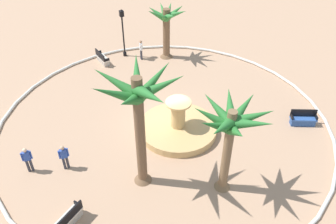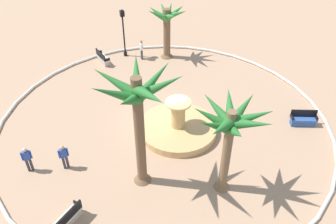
{
  "view_description": "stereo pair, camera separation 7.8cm",
  "coord_description": "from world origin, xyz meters",
  "px_view_note": "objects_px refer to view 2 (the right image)",
  "views": [
    {
      "loc": [
        6.35,
        15.62,
        13.83
      ],
      "look_at": [
        -0.14,
        0.33,
        1.0
      ],
      "focal_mm": 36.97,
      "sensor_mm": 36.0,
      "label": 1
    },
    {
      "loc": [
        6.28,
        15.65,
        13.83
      ],
      "look_at": [
        -0.14,
        0.33,
        1.0
      ],
      "focal_mm": 36.97,
      "sensor_mm": 36.0,
      "label": 2
    }
  ],
  "objects_px": {
    "person_cyclist_photo": "(64,156)",
    "person_pedestrian_stroll": "(27,158)",
    "bench_west": "(67,219)",
    "person_cyclist_helmet": "(141,49)",
    "lamppost": "(123,29)",
    "palm_tree_mid_plaza": "(138,105)",
    "palm_tree_near_fountain": "(167,22)",
    "fountain": "(178,127)",
    "palm_tree_by_curb": "(230,127)",
    "bench_north": "(103,59)",
    "bench_east": "(303,120)"
  },
  "relations": [
    {
      "from": "person_pedestrian_stroll",
      "to": "palm_tree_near_fountain",
      "type": "bearing_deg",
      "value": -142.66
    },
    {
      "from": "palm_tree_by_curb",
      "to": "person_cyclist_helmet",
      "type": "xyz_separation_m",
      "value": [
        -0.7,
        -14.22,
        -3.06
      ]
    },
    {
      "from": "palm_tree_by_curb",
      "to": "palm_tree_mid_plaza",
      "type": "distance_m",
      "value": 4.15
    },
    {
      "from": "fountain",
      "to": "palm_tree_mid_plaza",
      "type": "relative_size",
      "value": 0.72
    },
    {
      "from": "person_cyclist_photo",
      "to": "person_pedestrian_stroll",
      "type": "distance_m",
      "value": 1.88
    },
    {
      "from": "fountain",
      "to": "palm_tree_by_curb",
      "type": "relative_size",
      "value": 0.92
    },
    {
      "from": "bench_north",
      "to": "person_cyclist_photo",
      "type": "xyz_separation_m",
      "value": [
        4.69,
        10.41,
        0.55
      ]
    },
    {
      "from": "palm_tree_mid_plaza",
      "to": "person_cyclist_helmet",
      "type": "relative_size",
      "value": 3.98
    },
    {
      "from": "palm_tree_near_fountain",
      "to": "bench_west",
      "type": "height_order",
      "value": "palm_tree_near_fountain"
    },
    {
      "from": "bench_north",
      "to": "lamppost",
      "type": "distance_m",
      "value": 2.85
    },
    {
      "from": "palm_tree_mid_plaza",
      "to": "person_cyclist_helmet",
      "type": "bearing_deg",
      "value": -109.09
    },
    {
      "from": "bench_west",
      "to": "lamppost",
      "type": "bearing_deg",
      "value": -116.48
    },
    {
      "from": "bench_west",
      "to": "person_pedestrian_stroll",
      "type": "height_order",
      "value": "person_pedestrian_stroll"
    },
    {
      "from": "bench_north",
      "to": "person_cyclist_photo",
      "type": "bearing_deg",
      "value": 65.75
    },
    {
      "from": "fountain",
      "to": "palm_tree_near_fountain",
      "type": "distance_m",
      "value": 9.79
    },
    {
      "from": "bench_west",
      "to": "person_cyclist_helmet",
      "type": "relative_size",
      "value": 0.96
    },
    {
      "from": "fountain",
      "to": "bench_north",
      "type": "xyz_separation_m",
      "value": [
        2.09,
        -9.96,
        0.03
      ]
    },
    {
      "from": "lamppost",
      "to": "person_cyclist_helmet",
      "type": "height_order",
      "value": "lamppost"
    },
    {
      "from": "palm_tree_near_fountain",
      "to": "palm_tree_by_curb",
      "type": "distance_m",
      "value": 14.08
    },
    {
      "from": "bench_west",
      "to": "person_cyclist_helmet",
      "type": "bearing_deg",
      "value": -121.7
    },
    {
      "from": "fountain",
      "to": "palm_tree_near_fountain",
      "type": "relative_size",
      "value": 1.1
    },
    {
      "from": "person_cyclist_helmet",
      "to": "palm_tree_mid_plaza",
      "type": "bearing_deg",
      "value": 70.91
    },
    {
      "from": "bench_west",
      "to": "bench_north",
      "type": "relative_size",
      "value": 0.95
    },
    {
      "from": "palm_tree_near_fountain",
      "to": "person_pedestrian_stroll",
      "type": "relative_size",
      "value": 2.66
    },
    {
      "from": "bench_east",
      "to": "palm_tree_near_fountain",
      "type": "bearing_deg",
      "value": -68.78
    },
    {
      "from": "palm_tree_by_curb",
      "to": "palm_tree_mid_plaza",
      "type": "xyz_separation_m",
      "value": [
        3.54,
        -1.98,
        0.87
      ]
    },
    {
      "from": "person_pedestrian_stroll",
      "to": "palm_tree_by_curb",
      "type": "bearing_deg",
      "value": 150.82
    },
    {
      "from": "palm_tree_mid_plaza",
      "to": "bench_west",
      "type": "distance_m",
      "value": 6.16
    },
    {
      "from": "person_cyclist_helmet",
      "to": "lamppost",
      "type": "bearing_deg",
      "value": -44.54
    },
    {
      "from": "bench_east",
      "to": "person_cyclist_photo",
      "type": "relative_size",
      "value": 1.04
    },
    {
      "from": "bench_east",
      "to": "lamppost",
      "type": "relative_size",
      "value": 0.42
    },
    {
      "from": "bench_east",
      "to": "person_cyclist_helmet",
      "type": "bearing_deg",
      "value": -61.37
    },
    {
      "from": "bench_east",
      "to": "person_cyclist_photo",
      "type": "height_order",
      "value": "person_cyclist_photo"
    },
    {
      "from": "palm_tree_near_fountain",
      "to": "palm_tree_mid_plaza",
      "type": "bearing_deg",
      "value": 62.01
    },
    {
      "from": "palm_tree_by_curb",
      "to": "palm_tree_mid_plaza",
      "type": "relative_size",
      "value": 0.78
    },
    {
      "from": "bench_north",
      "to": "lamppost",
      "type": "xyz_separation_m",
      "value": [
        -1.98,
        -0.46,
        1.99
      ]
    },
    {
      "from": "fountain",
      "to": "bench_east",
      "type": "distance_m",
      "value": 7.81
    },
    {
      "from": "palm_tree_near_fountain",
      "to": "palm_tree_by_curb",
      "type": "bearing_deg",
      "value": 78.8
    },
    {
      "from": "fountain",
      "to": "bench_west",
      "type": "height_order",
      "value": "fountain"
    },
    {
      "from": "palm_tree_by_curb",
      "to": "lamppost",
      "type": "relative_size",
      "value": 1.28
    },
    {
      "from": "bench_north",
      "to": "person_cyclist_helmet",
      "type": "distance_m",
      "value": 3.17
    },
    {
      "from": "fountain",
      "to": "palm_tree_near_fountain",
      "type": "bearing_deg",
      "value": -108.61
    },
    {
      "from": "palm_tree_near_fountain",
      "to": "lamppost",
      "type": "xyz_separation_m",
      "value": [
        3.11,
        -1.5,
        -0.66
      ]
    },
    {
      "from": "palm_tree_by_curb",
      "to": "person_pedestrian_stroll",
      "type": "relative_size",
      "value": 3.15
    },
    {
      "from": "palm_tree_mid_plaza",
      "to": "person_cyclist_helmet",
      "type": "xyz_separation_m",
      "value": [
        -4.23,
        -12.23,
        -3.93
      ]
    },
    {
      "from": "palm_tree_mid_plaza",
      "to": "lamppost",
      "type": "xyz_separation_m",
      "value": [
        -3.16,
        -13.29,
        -2.51
      ]
    },
    {
      "from": "lamppost",
      "to": "person_pedestrian_stroll",
      "type": "height_order",
      "value": "lamppost"
    },
    {
      "from": "palm_tree_near_fountain",
      "to": "person_cyclist_photo",
      "type": "xyz_separation_m",
      "value": [
        9.78,
        9.37,
        -2.11
      ]
    },
    {
      "from": "lamppost",
      "to": "person_cyclist_helmet",
      "type": "distance_m",
      "value": 2.07
    },
    {
      "from": "person_cyclist_photo",
      "to": "palm_tree_near_fountain",
      "type": "bearing_deg",
      "value": -136.23
    }
  ]
}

